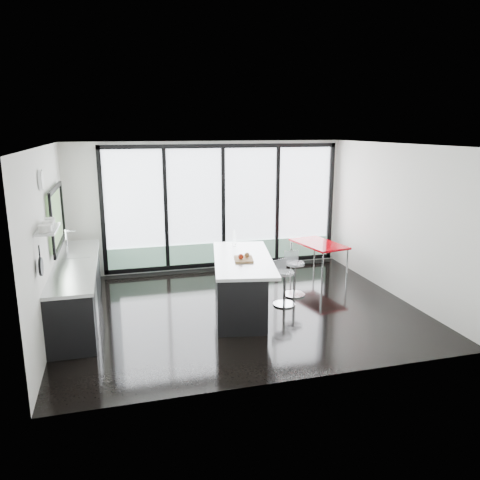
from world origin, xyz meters
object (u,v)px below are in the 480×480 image
object	(u,v)px
island	(239,283)
bar_stool_near	(284,288)
red_table	(318,258)
bar_stool_far	(294,279)

from	to	relation	value
island	bar_stool_near	xyz separation A→B (m)	(0.83, -0.02, -0.16)
bar_stool_near	red_table	distance (m)	2.06
island	bar_stool_near	world-z (taller)	island
island	bar_stool_far	xyz separation A→B (m)	(1.19, 0.40, -0.15)
bar_stool_near	bar_stool_far	xyz separation A→B (m)	(0.35, 0.42, 0.01)
bar_stool_far	bar_stool_near	bearing A→B (deg)	-139.88
bar_stool_near	bar_stool_far	size ratio (longest dim) A/B	0.97
bar_stool_near	red_table	size ratio (longest dim) A/B	0.49
island	red_table	size ratio (longest dim) A/B	1.91
red_table	bar_stool_near	bearing A→B (deg)	-130.96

